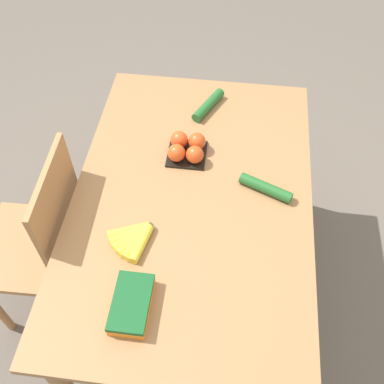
{
  "coord_description": "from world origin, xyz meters",
  "views": [
    {
      "loc": [
        -1.0,
        -0.12,
        2.1
      ],
      "look_at": [
        0.0,
        0.0,
        0.8
      ],
      "focal_mm": 42.0,
      "sensor_mm": 36.0,
      "label": 1
    }
  ],
  "objects_px": {
    "chair": "(44,244)",
    "tomato_pack": "(187,148)",
    "carrot_bag": "(131,304)",
    "cucumber_far": "(208,105)",
    "cucumber_near": "(266,188)",
    "banana_bunch": "(134,238)"
  },
  "relations": [
    {
      "from": "chair",
      "to": "tomato_pack",
      "type": "distance_m",
      "value": 0.71
    },
    {
      "from": "carrot_bag",
      "to": "chair",
      "type": "bearing_deg",
      "value": 54.23
    },
    {
      "from": "chair",
      "to": "cucumber_far",
      "type": "relative_size",
      "value": 4.8
    },
    {
      "from": "chair",
      "to": "cucumber_near",
      "type": "bearing_deg",
      "value": 99.8
    },
    {
      "from": "carrot_bag",
      "to": "banana_bunch",
      "type": "bearing_deg",
      "value": 9.95
    },
    {
      "from": "carrot_bag",
      "to": "cucumber_near",
      "type": "relative_size",
      "value": 0.96
    },
    {
      "from": "chair",
      "to": "cucumber_far",
      "type": "height_order",
      "value": "chair"
    },
    {
      "from": "banana_bunch",
      "to": "tomato_pack",
      "type": "distance_m",
      "value": 0.44
    },
    {
      "from": "tomato_pack",
      "to": "carrot_bag",
      "type": "xyz_separation_m",
      "value": [
        -0.66,
        0.08,
        -0.01
      ]
    },
    {
      "from": "chair",
      "to": "tomato_pack",
      "type": "bearing_deg",
      "value": 118.57
    },
    {
      "from": "tomato_pack",
      "to": "cucumber_near",
      "type": "bearing_deg",
      "value": -115.05
    },
    {
      "from": "carrot_bag",
      "to": "cucumber_far",
      "type": "distance_m",
      "value": 0.95
    },
    {
      "from": "cucumber_far",
      "to": "cucumber_near",
      "type": "bearing_deg",
      "value": -148.98
    },
    {
      "from": "chair",
      "to": "tomato_pack",
      "type": "height_order",
      "value": "chair"
    },
    {
      "from": "cucumber_near",
      "to": "tomato_pack",
      "type": "bearing_deg",
      "value": 64.95
    },
    {
      "from": "carrot_bag",
      "to": "cucumber_far",
      "type": "bearing_deg",
      "value": -8.49
    },
    {
      "from": "chair",
      "to": "cucumber_near",
      "type": "distance_m",
      "value": 0.93
    },
    {
      "from": "carrot_bag",
      "to": "cucumber_far",
      "type": "xyz_separation_m",
      "value": [
        0.94,
        -0.14,
        -0.01
      ]
    },
    {
      "from": "banana_bunch",
      "to": "cucumber_far",
      "type": "bearing_deg",
      "value": -14.63
    },
    {
      "from": "banana_bunch",
      "to": "cucumber_near",
      "type": "distance_m",
      "value": 0.52
    },
    {
      "from": "banana_bunch",
      "to": "tomato_pack",
      "type": "height_order",
      "value": "tomato_pack"
    },
    {
      "from": "cucumber_near",
      "to": "cucumber_far",
      "type": "distance_m",
      "value": 0.5
    }
  ]
}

